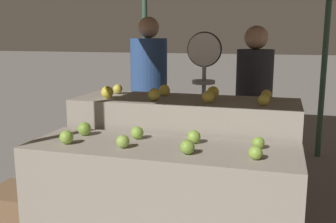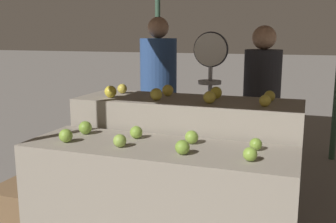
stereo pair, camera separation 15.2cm
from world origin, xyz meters
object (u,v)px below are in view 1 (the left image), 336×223
Objects in this scene: person_vendor_at_scale at (254,101)px; person_customer_left at (149,86)px; wooden_crate_side at (18,214)px; produce_scale at (204,80)px.

person_customer_left is at bearing -10.48° from person_vendor_at_scale.
wooden_crate_side is at bearing 74.93° from person_customer_left.
person_customer_left is 1.92m from wooden_crate_side.
person_customer_left is at bearing 138.40° from produce_scale.
wooden_crate_side is at bearing -139.13° from produce_scale.
person_customer_left reaches higher than produce_scale.
produce_scale is 0.97× the size of person_vendor_at_scale.
person_vendor_at_scale is at bearing 38.85° from wooden_crate_side.
person_vendor_at_scale is 2.21m from wooden_crate_side.
person_customer_left reaches higher than wooden_crate_side.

